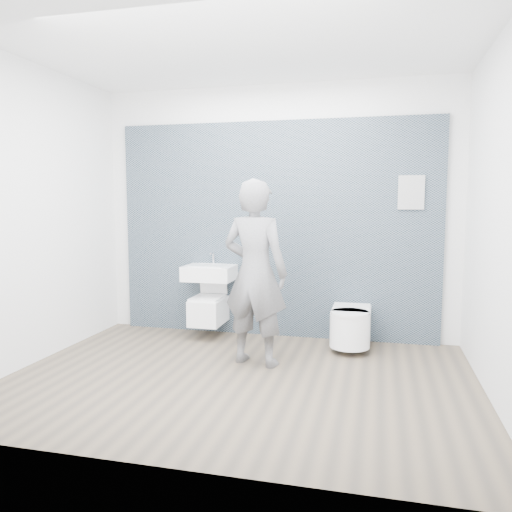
% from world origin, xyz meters
% --- Properties ---
extents(ground, '(4.00, 4.00, 0.00)m').
position_xyz_m(ground, '(0.00, 0.00, 0.00)').
color(ground, brown).
rests_on(ground, ground).
extents(room_shell, '(4.00, 4.00, 4.00)m').
position_xyz_m(room_shell, '(0.00, 0.00, 1.74)').
color(room_shell, silver).
rests_on(room_shell, ground).
extents(tile_wall, '(3.60, 0.06, 2.40)m').
position_xyz_m(tile_wall, '(0.00, 1.47, 0.00)').
color(tile_wall, black).
rests_on(tile_wall, ground).
extents(washbasin, '(0.55, 0.41, 0.41)m').
position_xyz_m(washbasin, '(-0.70, 1.23, 0.73)').
color(washbasin, white).
rests_on(washbasin, ground).
extents(toilet_square, '(0.34, 0.49, 0.66)m').
position_xyz_m(toilet_square, '(-0.70, 1.20, 0.32)').
color(toilet_square, white).
rests_on(toilet_square, ground).
extents(toilet_rounded, '(0.40, 0.68, 0.36)m').
position_xyz_m(toilet_rounded, '(0.88, 1.10, 0.24)').
color(toilet_rounded, white).
rests_on(toilet_rounded, ground).
extents(info_placard, '(0.26, 0.03, 0.35)m').
position_xyz_m(info_placard, '(1.45, 1.43, 0.00)').
color(info_placard, silver).
rests_on(info_placard, ground).
extents(visitor, '(0.70, 0.52, 1.72)m').
position_xyz_m(visitor, '(0.04, 0.42, 0.86)').
color(visitor, slate).
rests_on(visitor, ground).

